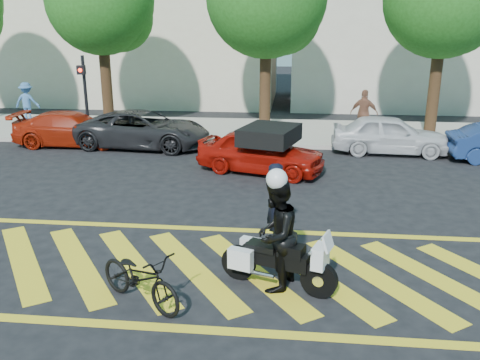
# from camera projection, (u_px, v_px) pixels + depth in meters

# --- Properties ---
(ground) EXTENTS (90.00, 90.00, 0.00)m
(ground) POSITION_uv_depth(u_px,v_px,m) (226.00, 270.00, 9.29)
(ground) COLOR black
(ground) RESTS_ON ground
(sidewalk) EXTENTS (60.00, 5.00, 0.15)m
(sidewalk) POSITION_uv_depth(u_px,v_px,m) (264.00, 132.00, 20.66)
(sidewalk) COLOR #9E998E
(sidewalk) RESTS_ON ground
(crosswalk) EXTENTS (12.33, 4.00, 0.01)m
(crosswalk) POSITION_uv_depth(u_px,v_px,m) (224.00, 270.00, 9.29)
(crosswalk) COLOR yellow
(crosswalk) RESTS_ON ground
(building_left) EXTENTS (16.00, 8.00, 10.00)m
(building_left) POSITION_uv_depth(u_px,v_px,m) (133.00, 10.00, 28.54)
(building_left) COLOR beige
(building_left) RESTS_ON ground
(tree_left) EXTENTS (4.20, 4.20, 7.26)m
(tree_left) POSITION_uv_depth(u_px,v_px,m) (104.00, 5.00, 19.89)
(tree_left) COLOR black
(tree_left) RESTS_ON ground
(tree_center) EXTENTS (4.60, 4.60, 7.56)m
(tree_center) POSITION_uv_depth(u_px,v_px,m) (270.00, 1.00, 19.21)
(tree_center) COLOR black
(tree_center) RESTS_ON ground
(tree_right) EXTENTS (4.40, 4.40, 7.41)m
(tree_right) POSITION_uv_depth(u_px,v_px,m) (447.00, 2.00, 18.58)
(tree_right) COLOR black
(tree_right) RESTS_ON ground
(signal_pole) EXTENTS (0.28, 0.43, 3.20)m
(signal_pole) POSITION_uv_depth(u_px,v_px,m) (85.00, 91.00, 18.61)
(signal_pole) COLOR black
(signal_pole) RESTS_ON ground
(officer_bike) EXTENTS (0.45, 0.64, 1.68)m
(officer_bike) POSITION_uv_depth(u_px,v_px,m) (277.00, 203.00, 10.26)
(officer_bike) COLOR black
(officer_bike) RESTS_ON ground
(bicycle) EXTENTS (1.83, 1.50, 0.94)m
(bicycle) POSITION_uv_depth(u_px,v_px,m) (140.00, 277.00, 8.06)
(bicycle) COLOR black
(bicycle) RESTS_ON ground
(police_motorcycle) EXTENTS (2.00, 1.04, 0.92)m
(police_motorcycle) POSITION_uv_depth(u_px,v_px,m) (276.00, 260.00, 8.57)
(police_motorcycle) COLOR black
(police_motorcycle) RESTS_ON ground
(officer_moto) EXTENTS (1.01, 1.14, 1.95)m
(officer_moto) POSITION_uv_depth(u_px,v_px,m) (276.00, 235.00, 8.42)
(officer_moto) COLOR black
(officer_moto) RESTS_ON ground
(red_convertible) EXTENTS (4.09, 2.57, 1.30)m
(red_convertible) POSITION_uv_depth(u_px,v_px,m) (261.00, 151.00, 15.18)
(red_convertible) COLOR #960F06
(red_convertible) RESTS_ON ground
(parked_left) EXTENTS (4.32, 1.92, 1.23)m
(parked_left) POSITION_uv_depth(u_px,v_px,m) (73.00, 129.00, 18.52)
(parked_left) COLOR maroon
(parked_left) RESTS_ON ground
(parked_mid_left) EXTENTS (4.93, 2.60, 1.32)m
(parked_mid_left) POSITION_uv_depth(u_px,v_px,m) (143.00, 129.00, 18.24)
(parked_mid_left) COLOR black
(parked_mid_left) RESTS_ON ground
(parked_mid_right) EXTENTS (4.00, 1.81, 1.33)m
(parked_mid_right) POSITION_uv_depth(u_px,v_px,m) (390.00, 134.00, 17.38)
(parked_mid_right) COLOR silver
(parked_mid_right) RESTS_ON ground
(pedestrian_left) EXTENTS (1.11, 0.67, 1.68)m
(pedestrian_left) POSITION_uv_depth(u_px,v_px,m) (27.00, 102.00, 22.44)
(pedestrian_left) COLOR #3A66A0
(pedestrian_left) RESTS_ON sidewalk
(pedestrian_right) EXTENTS (1.12, 0.72, 1.78)m
(pedestrian_right) POSITION_uv_depth(u_px,v_px,m) (364.00, 113.00, 19.24)
(pedestrian_right) COLOR brown
(pedestrian_right) RESTS_ON sidewalk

